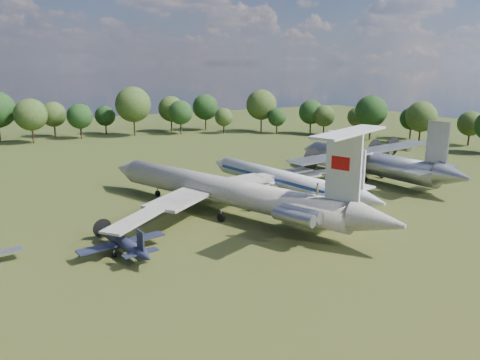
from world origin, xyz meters
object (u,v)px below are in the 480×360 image
il62_airliner (224,196)px  small_prop_west (124,245)px  tu104_jet (282,183)px  an12_transport (369,165)px  person_on_il62 (317,189)px

il62_airliner → small_prop_west: bearing=-177.6°
il62_airliner → tu104_jet: il62_airliner is taller
il62_airliner → an12_transport: size_ratio=1.36×
small_prop_west → person_on_il62: bearing=-24.5°
il62_airliner → person_on_il62: bearing=-90.0°
tu104_jet → person_on_il62: size_ratio=25.29×
il62_airliner → tu104_jet: size_ratio=1.33×
an12_transport → small_prop_west: an12_transport is taller
il62_airliner → small_prop_west: il62_airliner is taller
il62_airliner → tu104_jet: bearing=-3.9°
an12_transport → person_on_il62: (-29.79, -21.37, 3.83)m
il62_airliner → an12_transport: 36.62m
il62_airliner → an12_transport: bearing=-12.7°
tu104_jet → person_on_il62: (-7.66, -19.75, 4.47)m
an12_transport → small_prop_west: 56.25m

